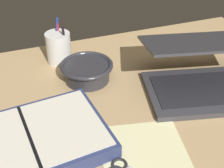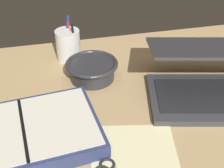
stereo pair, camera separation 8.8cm
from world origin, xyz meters
TOP-DOWN VIEW (x-y plane):
  - desk_top at (0.00, 0.00)cm, footprint 140.00×100.00cm
  - laptop at (28.92, 5.10)cm, footprint 41.09×38.87cm
  - bowl at (-3.20, 21.85)cm, footprint 16.99×16.99cm
  - pen_cup at (-9.03, 36.58)cm, footprint 8.59×8.59cm
  - planner at (-24.87, -2.32)cm, footprint 39.79×29.20cm
  - paper_sheet_front at (-0.37, -17.26)cm, footprint 26.05×32.00cm

SIDE VIEW (x-z plane):
  - desk_top at x=0.00cm, z-range 0.00..2.00cm
  - paper_sheet_front at x=-0.37cm, z-range 2.00..2.16cm
  - planner at x=-24.87cm, z-range 1.91..6.34cm
  - bowl at x=-3.20cm, z-range 2.36..8.45cm
  - laptop at x=28.92cm, z-range -0.79..15.22cm
  - pen_cup at x=-9.03cm, z-range -0.32..15.26cm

